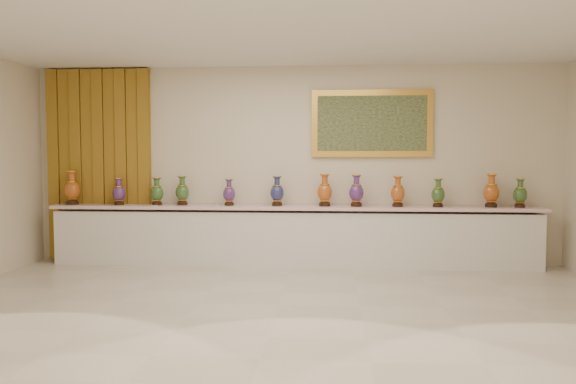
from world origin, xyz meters
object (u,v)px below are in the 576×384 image
object	(u,v)px
vase_1	(119,193)
vase_2	(157,193)
vase_0	(72,189)
counter	(293,237)

from	to	relation	value
vase_1	vase_2	world-z (taller)	vase_2
vase_0	vase_2	xyz separation A→B (m)	(1.33, -0.00, -0.04)
vase_0	vase_1	bearing A→B (deg)	-0.23
vase_1	vase_2	size ratio (longest dim) A/B	0.98
counter	vase_1	bearing A→B (deg)	-179.27
counter	vase_2	bearing A→B (deg)	-179.06
vase_0	vase_2	bearing A→B (deg)	-0.12
counter	vase_0	distance (m)	3.45
vase_0	vase_1	size ratio (longest dim) A/B	1.26
counter	vase_2	xyz separation A→B (m)	(-2.06, -0.03, 0.65)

